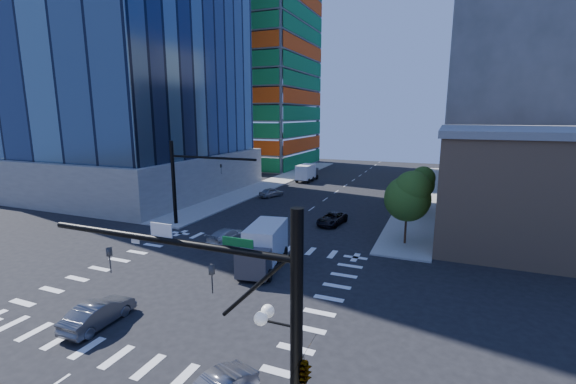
% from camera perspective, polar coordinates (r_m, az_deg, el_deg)
% --- Properties ---
extents(ground, '(160.00, 160.00, 0.00)m').
position_cam_1_polar(ground, '(29.02, -12.32, -12.94)').
color(ground, black).
rests_on(ground, ground).
extents(road_markings, '(20.00, 20.00, 0.01)m').
position_cam_1_polar(road_markings, '(29.02, -12.32, -12.94)').
color(road_markings, silver).
rests_on(road_markings, ground).
extents(sidewalk_ne, '(5.00, 60.00, 0.15)m').
position_cam_1_polar(sidewalk_ne, '(62.79, 19.21, -0.09)').
color(sidewalk_ne, gray).
rests_on(sidewalk_ne, ground).
extents(sidewalk_nw, '(5.00, 60.00, 0.15)m').
position_cam_1_polar(sidewalk_nw, '(68.63, -2.07, 1.46)').
color(sidewalk_nw, gray).
rests_on(sidewalk_nw, ground).
extents(construction_building, '(25.16, 34.50, 70.60)m').
position_cam_1_polar(construction_building, '(94.73, -5.12, 19.03)').
color(construction_building, slate).
rests_on(construction_building, ground).
extents(commercial_building, '(20.50, 22.50, 10.60)m').
position_cam_1_polar(commercial_building, '(45.14, 34.29, 1.08)').
color(commercial_building, tan).
rests_on(commercial_building, ground).
extents(bg_building_ne, '(24.00, 30.00, 28.00)m').
position_cam_1_polar(bg_building_ne, '(77.53, 31.53, 11.31)').
color(bg_building_ne, '#5C5853').
rests_on(bg_building_ne, ground).
extents(signal_mast_se, '(10.51, 2.48, 9.00)m').
position_cam_1_polar(signal_mast_se, '(13.08, -2.65, -19.94)').
color(signal_mast_se, black).
rests_on(signal_mast_se, sidewalk_se).
extents(signal_mast_nw, '(10.20, 0.40, 9.00)m').
position_cam_1_polar(signal_mast_nw, '(42.18, -15.05, 2.33)').
color(signal_mast_nw, black).
rests_on(signal_mast_nw, sidewalk_nw).
extents(tree_south, '(4.16, 4.16, 6.82)m').
position_cam_1_polar(tree_south, '(36.33, 17.48, -0.50)').
color(tree_south, '#382316').
rests_on(tree_south, sidewalk_ne).
extents(tree_north, '(3.54, 3.52, 5.78)m').
position_cam_1_polar(tree_north, '(48.22, 19.04, 1.37)').
color(tree_north, '#382316').
rests_on(tree_north, sidewalk_ne).
extents(no_parking_sign, '(0.30, 0.06, 2.20)m').
position_cam_1_polar(no_parking_sign, '(17.01, 1.76, -26.43)').
color(no_parking_sign, black).
rests_on(no_parking_sign, ground).
extents(car_nb_far, '(2.73, 4.92, 1.30)m').
position_cam_1_polar(car_nb_far, '(42.57, 6.53, -3.95)').
color(car_nb_far, black).
rests_on(car_nb_far, ground).
extents(car_sb_near, '(2.44, 4.91, 1.37)m').
position_cam_1_polar(car_sb_near, '(36.76, -8.95, -6.42)').
color(car_sb_near, silver).
rests_on(car_sb_near, ground).
extents(car_sb_mid, '(2.96, 4.22, 1.33)m').
position_cam_1_polar(car_sb_mid, '(56.58, -2.50, -0.05)').
color(car_sb_mid, '#9B9CA2').
rests_on(car_sb_mid, ground).
extents(car_sb_cross, '(1.66, 4.43, 1.44)m').
position_cam_1_polar(car_sb_cross, '(25.38, -26.25, -15.79)').
color(car_sb_cross, '#4E4F53').
rests_on(car_sb_cross, ground).
extents(box_truck_near, '(3.62, 6.53, 3.24)m').
position_cam_1_polar(box_truck_near, '(30.43, -3.78, -8.62)').
color(box_truck_near, black).
rests_on(box_truck_near, ground).
extents(box_truck_far, '(2.52, 5.86, 3.07)m').
position_cam_1_polar(box_truck_far, '(70.31, 2.89, 2.75)').
color(box_truck_far, black).
rests_on(box_truck_far, ground).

